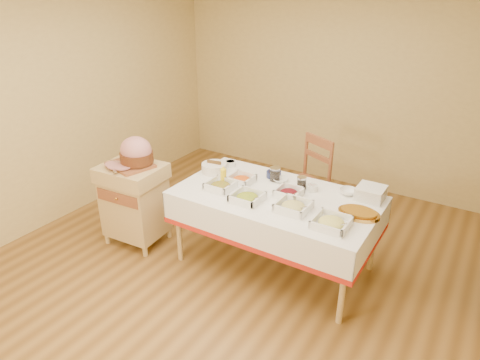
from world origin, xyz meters
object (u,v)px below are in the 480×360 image
at_px(ham_on_board, 135,154).
at_px(mustard_bottle, 223,175).
at_px(preserve_jar_left, 275,175).
at_px(preserve_jar_right, 302,183).
at_px(bread_basket, 214,168).
at_px(butcher_cart, 134,199).
at_px(dining_chair, 306,182).
at_px(dining_table, 276,210).
at_px(brass_platter, 359,213).
at_px(plate_stack, 371,193).

xyz_separation_m(ham_on_board, mustard_bottle, (0.84, 0.30, -0.14)).
distance_m(ham_on_board, preserve_jar_left, 1.38).
xyz_separation_m(preserve_jar_right, bread_basket, (-0.91, -0.12, -0.00)).
height_order(ham_on_board, preserve_jar_left, ham_on_board).
height_order(butcher_cart, ham_on_board, ham_on_board).
relative_size(dining_chair, ham_on_board, 2.23).
xyz_separation_m(dining_table, dining_chair, (-0.08, 0.87, -0.08)).
xyz_separation_m(ham_on_board, preserve_jar_right, (1.52, 0.59, -0.17)).
bearing_deg(preserve_jar_right, dining_table, -119.19).
bearing_deg(preserve_jar_left, brass_platter, -14.97).
bearing_deg(dining_table, mustard_bottle, -174.97).
bearing_deg(plate_stack, dining_chair, 148.86).
bearing_deg(bread_basket, mustard_bottle, -36.83).
distance_m(dining_table, brass_platter, 0.77).
distance_m(butcher_cart, brass_platter, 2.24).
relative_size(dining_chair, bread_basket, 3.98).
relative_size(preserve_jar_left, mustard_bottle, 0.74).
distance_m(preserve_jar_left, bread_basket, 0.63).
bearing_deg(preserve_jar_left, plate_stack, 6.56).
bearing_deg(preserve_jar_right, mustard_bottle, -156.82).
height_order(dining_table, ham_on_board, ham_on_board).
distance_m(dining_chair, ham_on_board, 1.84).
bearing_deg(preserve_jar_right, brass_platter, -19.50).
bearing_deg(bread_basket, brass_platter, -3.64).
relative_size(ham_on_board, bread_basket, 1.79).
height_order(butcher_cart, dining_chair, dining_chair).
bearing_deg(preserve_jar_right, plate_stack, 11.92).
bearing_deg(brass_platter, dining_chair, 134.54).
relative_size(preserve_jar_left, bread_basket, 0.53).
height_order(dining_table, butcher_cart, butcher_cart).
bearing_deg(plate_stack, brass_platter, -88.58).
relative_size(butcher_cart, bread_basket, 3.37).
height_order(dining_table, bread_basket, bread_basket).
bearing_deg(ham_on_board, brass_platter, 9.79).
distance_m(dining_table, ham_on_board, 1.47).
distance_m(butcher_cart, plate_stack, 2.32).
bearing_deg(butcher_cart, plate_stack, 19.08).
relative_size(preserve_jar_right, bread_basket, 0.45).
bearing_deg(mustard_bottle, dining_chair, 62.92).
bearing_deg(dining_chair, preserve_jar_right, -71.21).
xyz_separation_m(preserve_jar_right, plate_stack, (0.61, 0.13, 0.01)).
relative_size(butcher_cart, mustard_bottle, 4.76).
xyz_separation_m(preserve_jar_right, mustard_bottle, (-0.68, -0.29, 0.03)).
relative_size(preserve_jar_left, brass_platter, 0.38).
bearing_deg(brass_platter, dining_table, -178.09).
bearing_deg(preserve_jar_right, preserve_jar_left, 175.16).
bearing_deg(butcher_cart, preserve_jar_left, 27.00).
distance_m(ham_on_board, plate_stack, 2.25).
bearing_deg(plate_stack, preserve_jar_right, -168.08).
height_order(butcher_cart, plate_stack, plate_stack).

